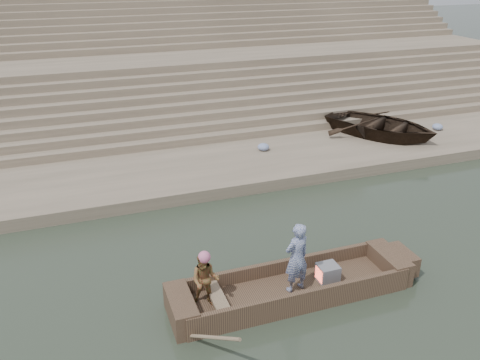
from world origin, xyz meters
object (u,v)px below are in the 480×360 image
main_rowboat (292,292)px  standing_man (297,258)px  rowing_man (205,280)px  beached_rowboat (381,125)px  television (327,273)px

main_rowboat → standing_man: standing_man is taller
rowing_man → beached_rowboat: size_ratio=0.28×
main_rowboat → rowing_man: (-1.98, 0.10, 0.74)m
standing_man → television: standing_man is taller
rowing_man → television: rowing_man is taller
main_rowboat → rowing_man: rowing_man is taller
main_rowboat → television: (0.88, 0.00, 0.31)m
rowing_man → beached_rowboat: (9.51, 7.67, 0.02)m
rowing_man → standing_man: bearing=18.3°
main_rowboat → standing_man: (0.05, -0.06, 0.95)m
main_rowboat → television: 0.94m
rowing_man → beached_rowboat: rowing_man is taller
rowing_man → main_rowboat: bearing=20.1°
standing_man → rowing_man: 2.05m
rowing_man → television: bearing=20.9°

